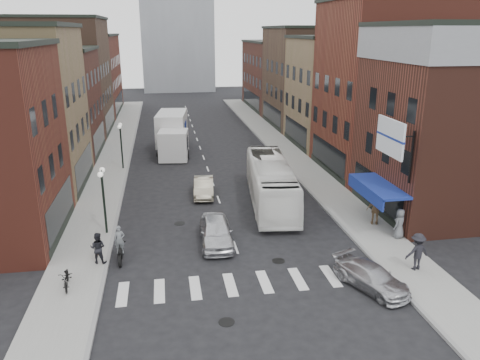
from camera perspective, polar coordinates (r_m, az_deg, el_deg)
name	(u,v)px	position (r m, az deg, el deg)	size (l,w,h in m)	color
ground	(239,255)	(25.97, -0.17, -9.17)	(160.00, 160.00, 0.00)	black
sidewalk_left	(114,158)	(46.59, -15.06, 2.62)	(3.00, 74.00, 0.15)	gray
sidewalk_right	(286,151)	(47.93, 5.61, 3.58)	(3.00, 74.00, 0.15)	gray
curb_left	(130,158)	(46.48, -13.21, 2.64)	(0.20, 74.00, 0.16)	gray
curb_right	(271,152)	(47.59, 3.86, 3.42)	(0.20, 74.00, 0.16)	gray
crosswalk_stripes	(249,283)	(23.38, 1.05, -12.46)	(12.00, 2.20, 0.01)	silver
bldg_left_mid_a	(8,110)	(38.93, -26.43, 7.65)	(10.30, 10.20, 12.30)	#927A50
bldg_left_mid_b	(41,104)	(48.63, -23.05, 8.57)	(10.30, 10.20, 10.30)	#49231A
bldg_left_far_a	(62,77)	(59.15, -20.88, 11.69)	(10.30, 12.20, 13.30)	#493124
bldg_left_far_b	(82,75)	(72.98, -18.76, 12.06)	(10.30, 16.20, 11.30)	maroon
bldg_right_corner	(455,121)	(33.62, 24.72, 6.54)	(10.30, 9.20, 12.30)	#49231A
bldg_right_mid_a	(389,88)	(41.59, 17.66, 10.59)	(10.30, 10.20, 14.30)	maroon
bldg_right_mid_b	(343,92)	(50.82, 12.42, 10.46)	(10.30, 10.20, 11.30)	#927A50
bldg_right_far_a	(311,77)	(61.06, 8.62, 12.31)	(10.30, 12.20, 12.30)	#493124
bldg_right_far_b	(283,75)	(74.54, 5.23, 12.62)	(10.30, 16.20, 10.30)	#49231A
awning_blue	(376,187)	(29.77, 16.21, -0.84)	(1.80, 5.00, 0.78)	navy
billboard_sign	(392,138)	(26.99, 17.99, 4.85)	(1.52, 3.00, 3.70)	black
streetlamp_near	(103,189)	(28.50, -16.38, -1.07)	(0.32, 1.22, 4.11)	black
streetlamp_far	(121,138)	(41.95, -14.33, 5.04)	(0.32, 1.22, 4.11)	black
bike_rack	(97,246)	(26.90, -16.99, -7.71)	(0.08, 0.68, 0.80)	#D8590C
box_truck	(172,134)	(47.26, -8.23, 5.57)	(3.44, 9.19, 3.88)	silver
motorcycle_rider	(120,245)	(25.76, -14.42, -7.67)	(0.56, 1.99, 2.03)	black
transit_bus	(271,183)	(32.91, 3.77, -0.31)	(2.64, 11.29, 3.14)	white
sedan_left_near	(216,232)	(27.00, -2.95, -6.30)	(1.81, 4.50, 1.53)	silver
sedan_left_far	(204,187)	(34.84, -4.45, -0.86)	(1.41, 4.06, 1.34)	#BEB49A
curb_car	(371,277)	(23.55, 15.72, -11.31)	(1.64, 4.04, 1.17)	#B4B5B9
parked_bicycle	(67,278)	(24.00, -20.37, -11.13)	(0.62, 1.79, 0.94)	black
ped_left_solo	(98,248)	(25.63, -16.94, -7.93)	(0.82, 0.47, 1.68)	black
ped_right_a	(417,252)	(25.48, 20.79, -8.16)	(1.26, 0.63, 1.96)	black
ped_right_b	(376,210)	(30.38, 16.23, -3.50)	(1.13, 0.56, 1.92)	brown
ped_right_c	(400,224)	(28.90, 18.89, -5.04)	(0.87, 0.56, 1.77)	slate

